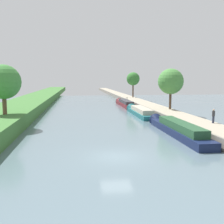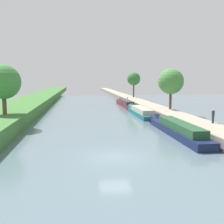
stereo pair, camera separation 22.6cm
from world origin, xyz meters
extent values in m
plane|color=slate|center=(0.00, 0.00, 0.00)|extent=(160.00, 160.00, 0.00)
cube|color=gray|center=(9.33, 0.00, 0.58)|extent=(0.25, 260.00, 1.15)
cube|color=#141E42|center=(7.99, 7.30, 0.40)|extent=(2.00, 14.53, 0.80)
cube|color=#234C2D|center=(7.99, 6.57, 1.19)|extent=(1.64, 10.17, 0.79)
cone|color=#141E42|center=(7.99, 15.16, 0.40)|extent=(1.90, 1.20, 1.90)
cube|color=#195B60|center=(7.69, 23.65, 0.34)|extent=(2.15, 12.79, 0.68)
cube|color=#B2A893|center=(7.69, 23.01, 1.05)|extent=(1.77, 8.95, 0.73)
cone|color=#195B60|center=(7.69, 30.69, 0.34)|extent=(2.05, 1.29, 2.05)
cube|color=maroon|center=(7.83, 39.38, 0.37)|extent=(2.01, 14.56, 0.75)
cube|color=#333338|center=(7.83, 38.65, 1.10)|extent=(1.65, 10.19, 0.70)
cone|color=maroon|center=(7.83, 47.27, 0.37)|extent=(1.91, 1.21, 1.91)
cylinder|color=#4C3828|center=(12.59, 22.79, 2.86)|extent=(0.41, 0.41, 3.52)
sphere|color=#47843D|center=(12.59, 22.79, 5.80)|extent=(4.29, 4.29, 4.29)
cylinder|color=#4C3828|center=(12.53, 52.98, 3.17)|extent=(0.39, 0.39, 4.13)
sphere|color=#33702D|center=(12.53, 52.98, 6.23)|extent=(3.65, 3.65, 3.65)
cylinder|color=brown|center=(-12.12, 14.22, 3.23)|extent=(0.52, 0.52, 2.88)
sphere|color=#3D7F38|center=(-12.12, 14.22, 5.85)|extent=(4.32, 4.32, 4.32)
cylinder|color=#282D42|center=(12.60, 8.25, 1.51)|extent=(0.26, 0.26, 0.82)
cylinder|color=#333338|center=(12.60, 8.25, 2.23)|extent=(0.34, 0.34, 0.62)
sphere|color=tan|center=(12.60, 8.25, 2.65)|extent=(0.22, 0.22, 0.22)
cylinder|color=black|center=(9.76, 47.25, 1.33)|extent=(0.16, 0.16, 0.45)
camera|label=1|loc=(-3.06, -20.61, 6.22)|focal=42.82mm
camera|label=2|loc=(-2.83, -20.64, 6.22)|focal=42.82mm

